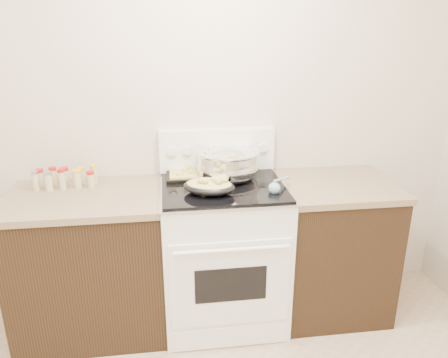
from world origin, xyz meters
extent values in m
cube|color=beige|center=(0.00, 1.77, 1.35)|extent=(4.00, 0.05, 2.70)
cube|color=black|center=(-0.48, 1.43, 0.44)|extent=(0.90, 0.64, 0.88)
cube|color=brown|center=(-0.48, 1.43, 0.90)|extent=(0.93, 0.67, 0.04)
cube|color=black|center=(1.08, 1.43, 0.44)|extent=(0.70, 0.64, 0.88)
cube|color=brown|center=(1.08, 1.43, 0.90)|extent=(0.73, 0.67, 0.04)
cube|color=white|center=(0.35, 1.42, 0.46)|extent=(0.76, 0.66, 0.92)
cube|color=white|center=(0.35, 1.08, 0.45)|extent=(0.70, 0.01, 0.55)
cube|color=black|center=(0.35, 1.08, 0.46)|extent=(0.42, 0.01, 0.22)
cylinder|color=white|center=(0.35, 1.04, 0.70)|extent=(0.65, 0.02, 0.02)
cube|color=white|center=(0.35, 1.09, 0.08)|extent=(0.70, 0.01, 0.14)
cube|color=silver|center=(0.35, 1.42, 0.93)|extent=(0.78, 0.68, 0.01)
cube|color=black|center=(0.35, 1.42, 0.94)|extent=(0.74, 0.64, 0.01)
cube|color=white|center=(0.35, 1.72, 1.08)|extent=(0.76, 0.07, 0.28)
cylinder|color=white|center=(0.05, 1.67, 1.10)|extent=(0.06, 0.02, 0.06)
cylinder|color=white|center=(0.15, 1.67, 1.10)|extent=(0.06, 0.02, 0.06)
cylinder|color=white|center=(0.55, 1.67, 1.10)|extent=(0.06, 0.02, 0.06)
cylinder|color=white|center=(0.65, 1.67, 1.10)|extent=(0.06, 0.02, 0.06)
cube|color=#19E533|center=(0.35, 1.67, 1.10)|extent=(0.09, 0.00, 0.04)
cube|color=silver|center=(0.27, 1.67, 1.10)|extent=(0.05, 0.00, 0.05)
cube|color=silver|center=(0.43, 1.67, 1.10)|extent=(0.05, 0.00, 0.05)
ellipsoid|color=silver|center=(0.40, 1.54, 1.02)|extent=(0.48, 0.48, 0.24)
cylinder|color=silver|center=(0.40, 1.54, 0.95)|extent=(0.22, 0.22, 0.01)
torus|color=silver|center=(0.40, 1.54, 1.12)|extent=(0.40, 0.40, 0.02)
cylinder|color=silver|center=(0.40, 1.54, 1.05)|extent=(0.38, 0.38, 0.13)
cylinder|color=brown|center=(0.40, 1.54, 1.11)|extent=(0.36, 0.36, 0.00)
cube|color=#C6C092|center=(0.27, 1.55, 1.11)|extent=(0.04, 0.04, 0.03)
cube|color=#C6C092|center=(0.41, 1.44, 1.11)|extent=(0.04, 0.04, 0.03)
cube|color=#C6C092|center=(0.38, 1.53, 1.11)|extent=(0.05, 0.05, 0.03)
cube|color=#C6C092|center=(0.44, 1.52, 1.11)|extent=(0.04, 0.04, 0.03)
cube|color=#C6C092|center=(0.32, 1.65, 1.11)|extent=(0.04, 0.04, 0.02)
cube|color=#C6C092|center=(0.35, 1.64, 1.11)|extent=(0.04, 0.04, 0.03)
cube|color=#C6C092|center=(0.43, 1.62, 1.11)|extent=(0.05, 0.05, 0.03)
cube|color=#C6C092|center=(0.48, 1.48, 1.11)|extent=(0.03, 0.03, 0.02)
cube|color=#C6C092|center=(0.29, 1.62, 1.11)|extent=(0.03, 0.03, 0.02)
cube|color=#C6C092|center=(0.33, 1.59, 1.11)|extent=(0.04, 0.04, 0.03)
cube|color=#C6C092|center=(0.34, 1.56, 1.11)|extent=(0.03, 0.03, 0.02)
cube|color=#C6C092|center=(0.44, 1.61, 1.11)|extent=(0.04, 0.04, 0.03)
cube|color=#C6C092|center=(0.31, 1.44, 1.11)|extent=(0.04, 0.04, 0.03)
cube|color=#C6C092|center=(0.39, 1.65, 1.11)|extent=(0.03, 0.03, 0.03)
cube|color=#C6C092|center=(0.38, 1.43, 1.11)|extent=(0.03, 0.03, 0.02)
cube|color=#C6C092|center=(0.43, 1.49, 1.11)|extent=(0.04, 0.04, 0.03)
cube|color=#C6C092|center=(0.43, 1.44, 1.11)|extent=(0.04, 0.04, 0.03)
ellipsoid|color=black|center=(0.25, 1.29, 0.98)|extent=(0.36, 0.30, 0.08)
ellipsoid|color=tan|center=(0.25, 1.29, 1.00)|extent=(0.32, 0.27, 0.06)
sphere|color=tan|center=(0.34, 1.30, 1.03)|extent=(0.05, 0.05, 0.05)
sphere|color=tan|center=(0.30, 1.25, 1.03)|extent=(0.05, 0.05, 0.05)
sphere|color=tan|center=(0.29, 1.28, 1.03)|extent=(0.05, 0.05, 0.05)
sphere|color=tan|center=(0.33, 1.30, 1.03)|extent=(0.06, 0.06, 0.06)
sphere|color=tan|center=(0.23, 1.25, 1.03)|extent=(0.04, 0.04, 0.04)
sphere|color=tan|center=(0.31, 1.29, 1.03)|extent=(0.05, 0.05, 0.05)
sphere|color=tan|center=(0.20, 1.27, 1.03)|extent=(0.04, 0.04, 0.04)
sphere|color=tan|center=(0.34, 1.27, 1.03)|extent=(0.04, 0.04, 0.04)
cube|color=black|center=(0.23, 1.63, 0.95)|extent=(0.46, 0.33, 0.02)
cube|color=tan|center=(0.23, 1.63, 0.97)|extent=(0.41, 0.28, 0.02)
sphere|color=tan|center=(0.16, 1.58, 0.98)|extent=(0.03, 0.03, 0.03)
sphere|color=tan|center=(0.23, 1.58, 0.98)|extent=(0.03, 0.03, 0.03)
sphere|color=tan|center=(0.40, 1.69, 0.98)|extent=(0.03, 0.03, 0.03)
sphere|color=tan|center=(0.30, 1.64, 0.98)|extent=(0.04, 0.04, 0.04)
sphere|color=tan|center=(0.33, 1.56, 0.98)|extent=(0.03, 0.03, 0.03)
sphere|color=tan|center=(0.13, 1.63, 0.98)|extent=(0.03, 0.03, 0.03)
sphere|color=tan|center=(0.09, 1.55, 0.98)|extent=(0.04, 0.04, 0.04)
sphere|color=tan|center=(0.28, 1.57, 0.98)|extent=(0.03, 0.03, 0.03)
sphere|color=tan|center=(0.15, 1.68, 0.98)|extent=(0.04, 0.04, 0.04)
sphere|color=tan|center=(0.34, 1.61, 0.98)|extent=(0.03, 0.03, 0.03)
cylinder|color=tan|center=(0.29, 1.36, 0.95)|extent=(0.16, 0.20, 0.01)
sphere|color=tan|center=(0.22, 1.27, 0.96)|extent=(0.04, 0.04, 0.04)
sphere|color=#7BA0B8|center=(0.63, 1.25, 0.97)|extent=(0.07, 0.07, 0.07)
cylinder|color=#7BA0B8|center=(0.70, 1.34, 0.99)|extent=(0.15, 0.19, 0.06)
cylinder|color=#BFB28C|center=(-0.77, 1.63, 0.96)|extent=(0.05, 0.05, 0.09)
cylinder|color=#B21414|center=(-0.77, 1.63, 1.01)|extent=(0.05, 0.05, 0.02)
cylinder|color=#BFB28C|center=(-0.69, 1.63, 0.97)|extent=(0.04, 0.04, 0.10)
cylinder|color=#B21414|center=(-0.69, 1.63, 1.03)|extent=(0.05, 0.05, 0.02)
cylinder|color=#BFB28C|center=(-0.62, 1.63, 0.97)|extent=(0.05, 0.05, 0.09)
cylinder|color=#B21414|center=(-0.62, 1.63, 1.02)|extent=(0.05, 0.05, 0.02)
cylinder|color=#BFB28C|center=(-0.52, 1.64, 0.96)|extent=(0.04, 0.04, 0.09)
cylinder|color=gold|center=(-0.52, 1.64, 1.02)|extent=(0.04, 0.04, 0.02)
cylinder|color=#BFB28C|center=(-0.44, 1.62, 0.97)|extent=(0.04, 0.04, 0.11)
cylinder|color=gold|center=(-0.44, 1.62, 1.03)|extent=(0.04, 0.04, 0.02)
cylinder|color=#BFB28C|center=(-0.77, 1.54, 0.97)|extent=(0.04, 0.04, 0.10)
cylinder|color=#B2B2B7|center=(-0.77, 1.54, 1.03)|extent=(0.04, 0.04, 0.02)
cylinder|color=#BFB28C|center=(-0.70, 1.53, 0.97)|extent=(0.05, 0.05, 0.10)
cylinder|color=#B2B2B7|center=(-0.70, 1.53, 1.03)|extent=(0.05, 0.05, 0.02)
cylinder|color=#BFB28C|center=(-0.62, 1.54, 0.98)|extent=(0.04, 0.04, 0.11)
cylinder|color=#B21414|center=(-0.62, 1.54, 1.04)|extent=(0.04, 0.04, 0.02)
cylinder|color=#BFB28C|center=(-0.53, 1.55, 0.97)|extent=(0.05, 0.05, 0.10)
cylinder|color=gold|center=(-0.53, 1.55, 1.03)|extent=(0.05, 0.05, 0.02)
cylinder|color=#BFB28C|center=(-0.45, 1.54, 0.96)|extent=(0.04, 0.04, 0.09)
cylinder|color=#B21414|center=(-0.45, 1.54, 1.02)|extent=(0.05, 0.05, 0.02)
camera|label=1|loc=(0.02, -1.05, 1.88)|focal=35.00mm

